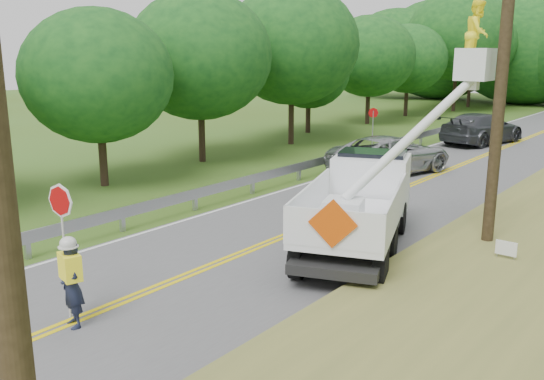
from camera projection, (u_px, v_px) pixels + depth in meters
The scene contains 10 objects.
ground at pixel (89, 315), 11.79m from camera, with size 140.00×140.00×0.00m, color #3E5516.
road at pixel (400, 190), 22.48m from camera, with size 7.20×96.00×0.03m.
guardrail at pixel (326, 161), 25.46m from camera, with size 0.18×48.00×0.77m.
treeline_left at pixel (370, 48), 40.05m from camera, with size 9.37×57.16×10.60m.
flagger at pixel (71, 278), 11.09m from camera, with size 1.11×0.56×2.75m.
bucket_truck at pixel (372, 189), 16.13m from camera, with size 4.63×6.90×6.49m.
suv_silver at pixel (390, 154), 25.38m from camera, with size 2.74×5.93×1.65m, color #A4A7AA.
suv_darkgrey at pixel (482, 128), 33.61m from camera, with size 2.47×6.07×1.76m, color #3D3F46.
stop_sign_permanent at pixel (373, 124), 29.88m from camera, with size 0.49×0.22×2.43m.
yard_sign at pixel (506, 249), 14.12m from camera, with size 0.51×0.04×0.74m.
Camera 1 is at (9.65, -6.23, 5.22)m, focal length 38.32 mm.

